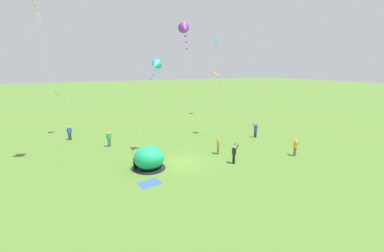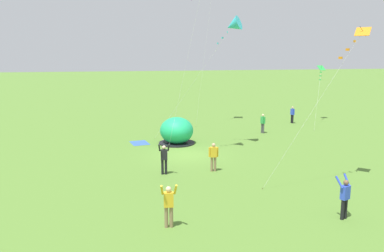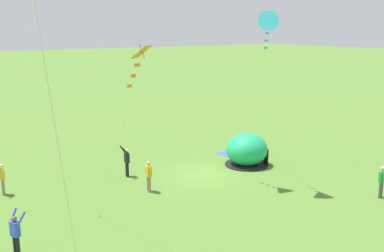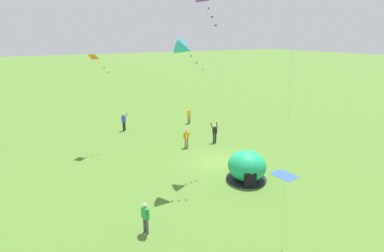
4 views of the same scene
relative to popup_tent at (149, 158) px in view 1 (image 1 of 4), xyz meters
The scene contains 15 objects.
ground_plane 3.61m from the popup_tent, ahead, with size 300.00×300.00×0.00m, color #517A2D.
popup_tent is the anchor object (origin of this frame).
picnic_blanket 3.12m from the popup_tent, 107.09° to the right, with size 1.70×1.30×0.01m, color #3359A5.
person_flying_kite 15.81m from the popup_tent, 14.66° to the left, with size 0.60×0.71×1.89m.
person_watching_sky 7.81m from the popup_tent, 17.13° to the right, with size 0.52×0.67×1.89m.
person_far_back 7.62m from the popup_tent, ahead, with size 0.29×0.58×1.72m.
person_near_tent 14.67m from the popup_tent, 13.02° to the right, with size 0.51×0.68×1.89m.
person_with_toddler 8.54m from the popup_tent, 104.33° to the left, with size 0.57×0.34×1.72m.
person_strolling 14.65m from the popup_tent, 114.34° to the left, with size 0.58×0.30×1.72m.
kite_yellow 15.88m from the popup_tent, 145.50° to the left, with size 1.68×2.70×14.74m.
kite_teal 29.27m from the popup_tent, 46.21° to the left, with size 3.03×5.10×13.89m.
kite_orange 14.88m from the popup_tent, 31.82° to the left, with size 0.91×5.58×8.26m.
kite_green 18.74m from the popup_tent, 112.17° to the left, with size 5.72×4.27×5.84m.
kite_purple 11.90m from the popup_tent, 15.62° to the left, with size 1.24×3.25×12.77m.
kite_cyan 9.04m from the popup_tent, 60.60° to the left, with size 5.09×6.04×9.62m.
Camera 1 is at (-9.60, -20.85, 8.84)m, focal length 24.00 mm.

